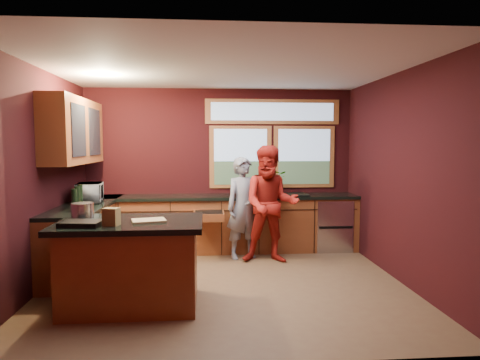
{
  "coord_description": "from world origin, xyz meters",
  "views": [
    {
      "loc": [
        -0.23,
        -5.29,
        1.78
      ],
      "look_at": [
        0.22,
        0.4,
        1.29
      ],
      "focal_mm": 32.0,
      "sensor_mm": 36.0,
      "label": 1
    }
  ],
  "objects": [
    {
      "name": "cutting_board",
      "position": [
        -0.86,
        -0.68,
        0.95
      ],
      "size": [
        0.4,
        0.33,
        0.02
      ],
      "primitive_type": "cube",
      "rotation": [
        0.0,
        0.0,
        0.25
      ],
      "color": "tan",
      "rests_on": "island"
    },
    {
      "name": "back_counter",
      "position": [
        0.2,
        1.7,
        0.46
      ],
      "size": [
        4.5,
        0.64,
        0.93
      ],
      "color": "brown",
      "rests_on": "floor"
    },
    {
      "name": "black_tray",
      "position": [
        -1.51,
        -0.88,
        0.97
      ],
      "size": [
        0.43,
        0.32,
        0.05
      ],
      "primitive_type": "cube",
      "rotation": [
        0.0,
        0.0,
        -0.11
      ],
      "color": "black",
      "rests_on": "island"
    },
    {
      "name": "potted_plant",
      "position": [
        0.92,
        1.75,
        1.13
      ],
      "size": [
        0.36,
        0.31,
        0.4
      ],
      "primitive_type": "imported",
      "color": "#999999",
      "rests_on": "back_counter"
    },
    {
      "name": "paper_bag",
      "position": [
        -1.21,
        -0.88,
        1.03
      ],
      "size": [
        0.18,
        0.16,
        0.18
      ],
      "primitive_type": "cube",
      "rotation": [
        0.0,
        0.0,
        -0.28
      ],
      "color": "brown",
      "rests_on": "island"
    },
    {
      "name": "room_shell",
      "position": [
        -0.6,
        0.32,
        1.8
      ],
      "size": [
        4.52,
        4.02,
        2.71
      ],
      "color": "black",
      "rests_on": "ground"
    },
    {
      "name": "person_red",
      "position": [
        0.72,
        0.98,
        0.88
      ],
      "size": [
        0.93,
        0.77,
        1.75
      ],
      "primitive_type": "imported",
      "rotation": [
        0.0,
        0.0,
        -0.13
      ],
      "color": "maroon",
      "rests_on": "floor"
    },
    {
      "name": "left_counter",
      "position": [
        -1.95,
        0.85,
        0.47
      ],
      "size": [
        0.64,
        2.3,
        0.93
      ],
      "color": "brown",
      "rests_on": "floor"
    },
    {
      "name": "island",
      "position": [
        -1.06,
        -0.63,
        0.48
      ],
      "size": [
        1.55,
        1.05,
        0.95
      ],
      "color": "brown",
      "rests_on": "floor"
    },
    {
      "name": "floor",
      "position": [
        0.0,
        0.0,
        0.0
      ],
      "size": [
        4.5,
        4.5,
        0.0
      ],
      "primitive_type": "plane",
      "color": "brown",
      "rests_on": "ground"
    },
    {
      "name": "microwave",
      "position": [
        -1.92,
        1.01,
        1.07
      ],
      "size": [
        0.41,
        0.55,
        0.28
      ],
      "primitive_type": "imported",
      "rotation": [
        0.0,
        0.0,
        1.71
      ],
      "color": "#999999",
      "rests_on": "left_counter"
    },
    {
      "name": "stock_pot",
      "position": [
        -1.61,
        -0.48,
        1.03
      ],
      "size": [
        0.24,
        0.24,
        0.18
      ],
      "primitive_type": "cylinder",
      "color": "silver",
      "rests_on": "island"
    },
    {
      "name": "person_grey",
      "position": [
        0.34,
        1.24,
        0.79
      ],
      "size": [
        0.67,
        0.55,
        1.57
      ],
      "primitive_type": "imported",
      "rotation": [
        0.0,
        0.0,
        0.34
      ],
      "color": "slate",
      "rests_on": "floor"
    },
    {
      "name": "paper_towel",
      "position": [
        0.52,
        1.7,
        1.07
      ],
      "size": [
        0.12,
        0.12,
        0.28
      ],
      "primitive_type": "cylinder",
      "color": "white",
      "rests_on": "back_counter"
    }
  ]
}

